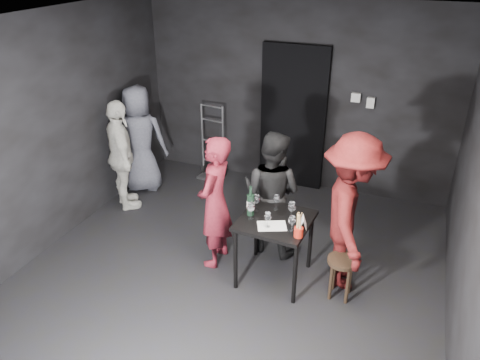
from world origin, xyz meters
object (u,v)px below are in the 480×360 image
at_px(hand_truck, 212,164).
at_px(tasting_table, 275,227).
at_px(bystander_grey, 139,137).
at_px(stool, 342,268).
at_px(breadstick_cup, 299,225).
at_px(woman_black, 272,193).
at_px(wine_bottle, 251,204).
at_px(man_maroon, 352,203).
at_px(bystander_cream, 121,155).
at_px(server_red, 215,201).

xyz_separation_m(hand_truck, tasting_table, (1.66, -2.03, 0.44)).
bearing_deg(bystander_grey, stool, 140.49).
bearing_deg(stool, breadstick_cup, -157.49).
relative_size(hand_truck, bystander_grey, 0.70).
bearing_deg(woman_black, wine_bottle, 93.26).
bearing_deg(wine_bottle, man_maroon, 13.32).
relative_size(hand_truck, stool, 2.47).
xyz_separation_m(bystander_cream, bystander_grey, (-0.07, 0.56, 0.04)).
bearing_deg(bystander_cream, server_red, -157.32).
bearing_deg(bystander_grey, woman_black, 144.45).
bearing_deg(breadstick_cup, wine_bottle, 159.67).
height_order(stool, breadstick_cup, breadstick_cup).
xyz_separation_m(hand_truck, bystander_grey, (-0.80, -0.73, 0.61)).
bearing_deg(stool, tasting_table, 176.46).
relative_size(hand_truck, bystander_cream, 0.74).
bearing_deg(bystander_grey, hand_truck, -154.20).
height_order(hand_truck, server_red, server_red).
distance_m(woman_black, man_maroon, 1.02).
xyz_separation_m(stool, bystander_grey, (-3.20, 1.34, 0.46)).
height_order(tasting_table, bystander_grey, bystander_grey).
height_order(hand_truck, stool, hand_truck).
height_order(hand_truck, woman_black, woman_black).
distance_m(tasting_table, stool, 0.80).
bearing_deg(server_red, bystander_cream, -113.77).
bearing_deg(man_maroon, wine_bottle, 89.51).
relative_size(woman_black, wine_bottle, 4.48).
bearing_deg(woman_black, server_red, 53.43).
height_order(man_maroon, bystander_cream, man_maroon).
xyz_separation_m(stool, server_red, (-1.45, 0.10, 0.42)).
distance_m(stool, woman_black, 1.18).
bearing_deg(man_maroon, server_red, 83.07).
height_order(tasting_table, server_red, server_red).
xyz_separation_m(hand_truck, stool, (2.40, -2.08, 0.15)).
bearing_deg(server_red, bystander_grey, -126.98).
height_order(hand_truck, breadstick_cup, hand_truck).
height_order(woman_black, bystander_cream, bystander_cream).
distance_m(stool, server_red, 1.51).
bearing_deg(bystander_grey, server_red, 127.83).
bearing_deg(woman_black, man_maroon, 171.35).
bearing_deg(hand_truck, server_red, -57.63).
xyz_separation_m(tasting_table, bystander_grey, (-2.46, 1.30, 0.17)).
bearing_deg(bystander_grey, breadstick_cup, 134.43).
height_order(woman_black, wine_bottle, woman_black).
bearing_deg(woman_black, stool, 158.16).
xyz_separation_m(hand_truck, breadstick_cup, (1.97, -2.25, 0.66)).
xyz_separation_m(tasting_table, bystander_cream, (-2.39, 0.74, 0.13)).
relative_size(tasting_table, wine_bottle, 2.26).
relative_size(hand_truck, wine_bottle, 3.50).
distance_m(tasting_table, man_maroon, 0.83).
bearing_deg(man_maroon, breadstick_cup, 123.18).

